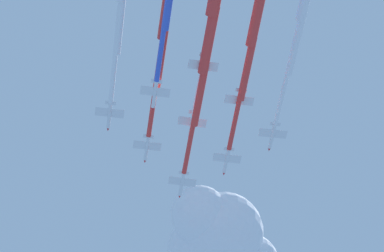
{
  "coord_description": "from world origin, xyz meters",
  "views": [
    {
      "loc": [
        72.6,
        61.52,
        22.89
      ],
      "look_at": [
        0.0,
        0.0,
        189.87
      ],
      "focal_mm": 61.41,
      "sensor_mm": 36.0,
      "label": 1
    }
  ],
  "objects": [
    {
      "name": "jet_port_inner",
      "position": [
        32.4,
        18.57,
        190.59
      ],
      "size": [
        51.04,
        57.76,
        3.75
      ],
      "color": "silver"
    },
    {
      "name": "jet_lead",
      "position": [
        18.7,
        21.79,
        188.35
      ],
      "size": [
        53.83,
        61.81,
        3.7
      ],
      "color": "silver"
    },
    {
      "name": "cloud_puff",
      "position": [
        -51.19,
        -29.53,
        210.91
      ],
      "size": [
        48.98,
        36.88,
        30.8
      ],
      "color": "white"
    },
    {
      "name": "jet_starboard_inner",
      "position": [
        16.17,
        36.56,
        189.52
      ],
      "size": [
        54.37,
        60.98,
        3.7
      ],
      "color": "silver"
    }
  ]
}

